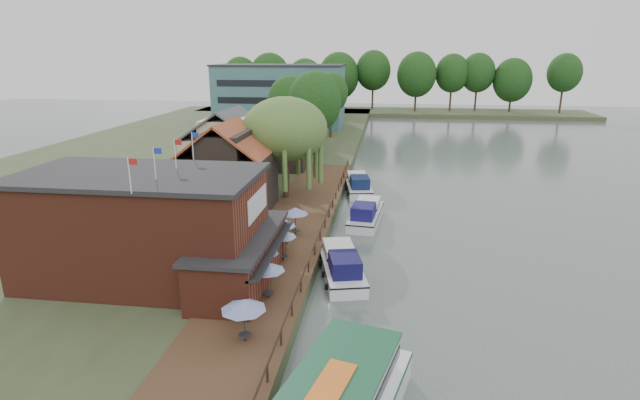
{
  "coord_description": "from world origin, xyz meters",
  "views": [
    {
      "loc": [
        -0.27,
        -30.03,
        15.64
      ],
      "look_at": [
        -6.0,
        12.0,
        3.0
      ],
      "focal_mm": 28.0,
      "sensor_mm": 36.0,
      "label": 1
    }
  ],
  "objects_px": {
    "umbrella_0": "(244,321)",
    "cruiser_1": "(366,211)",
    "cottage_c": "(281,135)",
    "umbrella_4": "(283,234)",
    "umbrella_5": "(295,221)",
    "cottage_b": "(230,147)",
    "umbrella_2": "(264,262)",
    "pub": "(172,227)",
    "umbrella_3": "(283,245)",
    "hotel_block": "(280,96)",
    "umbrella_1": "(268,280)",
    "cruiser_2": "(358,182)",
    "cruiser_0": "(341,261)",
    "willow": "(285,148)",
    "cottage_a": "(228,167)"
  },
  "relations": [
    {
      "from": "umbrella_0",
      "to": "cruiser_1",
      "type": "xyz_separation_m",
      "value": [
        5.22,
        23.19,
        -1.19
      ]
    },
    {
      "from": "cottage_c",
      "to": "umbrella_0",
      "type": "xyz_separation_m",
      "value": [
        6.74,
        -40.84,
        -2.96
      ]
    },
    {
      "from": "umbrella_4",
      "to": "umbrella_5",
      "type": "relative_size",
      "value": 1.0
    },
    {
      "from": "cottage_b",
      "to": "umbrella_5",
      "type": "bearing_deg",
      "value": -56.72
    },
    {
      "from": "cruiser_1",
      "to": "cottage_b",
      "type": "bearing_deg",
      "value": 157.0
    },
    {
      "from": "umbrella_2",
      "to": "cottage_c",
      "type": "bearing_deg",
      "value": 100.06
    },
    {
      "from": "umbrella_5",
      "to": "umbrella_2",
      "type": "bearing_deg",
      "value": -93.85
    },
    {
      "from": "cottage_b",
      "to": "cottage_c",
      "type": "bearing_deg",
      "value": 66.04
    },
    {
      "from": "pub",
      "to": "cottage_b",
      "type": "distance_m",
      "value": 25.33
    },
    {
      "from": "umbrella_3",
      "to": "umbrella_4",
      "type": "height_order",
      "value": "same"
    },
    {
      "from": "hotel_block",
      "to": "cottage_c",
      "type": "height_order",
      "value": "hotel_block"
    },
    {
      "from": "umbrella_1",
      "to": "umbrella_4",
      "type": "relative_size",
      "value": 1.0
    },
    {
      "from": "cottage_b",
      "to": "pub",
      "type": "bearing_deg",
      "value": -80.91
    },
    {
      "from": "umbrella_1",
      "to": "cruiser_2",
      "type": "bearing_deg",
      "value": 82.68
    },
    {
      "from": "pub",
      "to": "umbrella_2",
      "type": "height_order",
      "value": "pub"
    },
    {
      "from": "umbrella_1",
      "to": "umbrella_4",
      "type": "distance_m",
      "value": 8.1
    },
    {
      "from": "pub",
      "to": "cottage_c",
      "type": "xyz_separation_m",
      "value": [
        0.0,
        34.0,
        0.6
      ]
    },
    {
      "from": "pub",
      "to": "cruiser_0",
      "type": "bearing_deg",
      "value": 21.02
    },
    {
      "from": "willow",
      "to": "cruiser_2",
      "type": "height_order",
      "value": "willow"
    },
    {
      "from": "cruiser_0",
      "to": "umbrella_1",
      "type": "bearing_deg",
      "value": -136.04
    },
    {
      "from": "pub",
      "to": "umbrella_4",
      "type": "xyz_separation_m",
      "value": [
        6.12,
        6.04,
        -2.36
      ]
    },
    {
      "from": "hotel_block",
      "to": "cruiser_2",
      "type": "distance_m",
      "value": 48.19
    },
    {
      "from": "cottage_b",
      "to": "umbrella_0",
      "type": "height_order",
      "value": "cottage_b"
    },
    {
      "from": "hotel_block",
      "to": "umbrella_0",
      "type": "relative_size",
      "value": 10.63
    },
    {
      "from": "umbrella_2",
      "to": "umbrella_5",
      "type": "bearing_deg",
      "value": 86.15
    },
    {
      "from": "umbrella_5",
      "to": "cruiser_1",
      "type": "xyz_separation_m",
      "value": [
        5.46,
        7.35,
        -1.19
      ]
    },
    {
      "from": "umbrella_1",
      "to": "umbrella_2",
      "type": "relative_size",
      "value": 1.0
    },
    {
      "from": "willow",
      "to": "umbrella_0",
      "type": "distance_m",
      "value": 27.32
    },
    {
      "from": "cruiser_0",
      "to": "cruiser_2",
      "type": "xyz_separation_m",
      "value": [
        -0.2,
        22.81,
        -0.0
      ]
    },
    {
      "from": "umbrella_0",
      "to": "cruiser_2",
      "type": "relative_size",
      "value": 0.26
    },
    {
      "from": "umbrella_0",
      "to": "umbrella_2",
      "type": "xyz_separation_m",
      "value": [
        -0.81,
        7.41,
        0.0
      ]
    },
    {
      "from": "cottage_c",
      "to": "cruiser_0",
      "type": "bearing_deg",
      "value": -70.18
    },
    {
      "from": "hotel_block",
      "to": "umbrella_5",
      "type": "bearing_deg",
      "value": -76.84
    },
    {
      "from": "umbrella_5",
      "to": "cruiser_1",
      "type": "distance_m",
      "value": 9.23
    },
    {
      "from": "umbrella_4",
      "to": "umbrella_5",
      "type": "height_order",
      "value": "same"
    },
    {
      "from": "pub",
      "to": "umbrella_0",
      "type": "xyz_separation_m",
      "value": [
        6.74,
        -6.84,
        -2.36
      ]
    },
    {
      "from": "cottage_b",
      "to": "umbrella_5",
      "type": "distance_m",
      "value": 19.37
    },
    {
      "from": "cruiser_0",
      "to": "umbrella_5",
      "type": "bearing_deg",
      "value": 117.64
    },
    {
      "from": "cottage_c",
      "to": "umbrella_1",
      "type": "relative_size",
      "value": 3.58
    },
    {
      "from": "hotel_block",
      "to": "cruiser_1",
      "type": "distance_m",
      "value": 58.5
    },
    {
      "from": "cottage_a",
      "to": "umbrella_2",
      "type": "xyz_separation_m",
      "value": [
        6.93,
        -14.44,
        -2.96
      ]
    },
    {
      "from": "umbrella_3",
      "to": "cruiser_2",
      "type": "distance_m",
      "value": 23.6
    },
    {
      "from": "cottage_c",
      "to": "umbrella_1",
      "type": "bearing_deg",
      "value": -79.24
    },
    {
      "from": "umbrella_2",
      "to": "cruiser_2",
      "type": "height_order",
      "value": "umbrella_2"
    },
    {
      "from": "hotel_block",
      "to": "umbrella_0",
      "type": "height_order",
      "value": "hotel_block"
    },
    {
      "from": "cottage_a",
      "to": "cruiser_0",
      "type": "distance_m",
      "value": 16.54
    },
    {
      "from": "pub",
      "to": "cottage_b",
      "type": "height_order",
      "value": "cottage_b"
    },
    {
      "from": "pub",
      "to": "cottage_b",
      "type": "xyz_separation_m",
      "value": [
        -4.0,
        25.0,
        0.6
      ]
    },
    {
      "from": "cottage_b",
      "to": "willow",
      "type": "bearing_deg",
      "value": -33.69
    },
    {
      "from": "willow",
      "to": "umbrella_2",
      "type": "relative_size",
      "value": 4.39
    }
  ]
}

